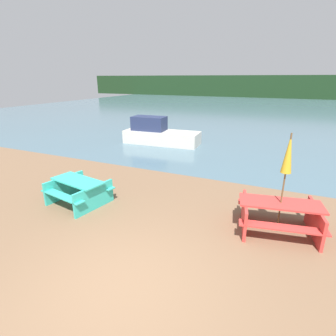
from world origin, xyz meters
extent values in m
plane|color=brown|center=(0.00, 0.00, 0.00)|extent=(60.00, 60.00, 0.00)
cube|color=slate|center=(0.00, 30.80, 0.00)|extent=(60.00, 50.00, 0.00)
cube|color=#193319|center=(0.00, 50.80, 2.00)|extent=(80.00, 1.60, 4.00)
cube|color=#33B7A8|center=(-3.00, 2.34, 0.71)|extent=(1.71, 0.97, 0.04)
cube|color=#33B7A8|center=(-3.09, 1.80, 0.44)|extent=(1.64, 0.56, 0.04)
cube|color=#33B7A8|center=(-2.90, 2.89, 0.44)|extent=(1.64, 0.56, 0.04)
cube|color=#33B7A8|center=(-3.65, 2.46, 0.34)|extent=(0.31, 1.37, 0.69)
cube|color=#33B7A8|center=(-2.34, 2.23, 0.34)|extent=(0.31, 1.37, 0.69)
cube|color=red|center=(2.43, 3.12, 0.74)|extent=(1.96, 1.02, 0.04)
cube|color=red|center=(2.53, 2.58, 0.42)|extent=(1.88, 0.61, 0.04)
cube|color=red|center=(2.33, 3.67, 0.42)|extent=(1.88, 0.61, 0.04)
cube|color=red|center=(1.65, 2.98, 0.36)|extent=(0.32, 1.37, 0.72)
cube|color=red|center=(3.21, 3.27, 0.36)|extent=(0.32, 1.37, 0.72)
cylinder|color=brown|center=(2.43, 3.12, 1.21)|extent=(0.04, 0.04, 2.41)
cone|color=gold|center=(2.43, 3.12, 1.96)|extent=(0.23, 0.23, 0.90)
cube|color=beige|center=(-3.97, 10.06, 0.36)|extent=(4.29, 1.69, 0.72)
cube|color=navy|center=(-4.73, 10.01, 1.10)|extent=(1.91, 1.12, 0.77)
camera|label=1|loc=(2.27, -3.01, 3.53)|focal=28.00mm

